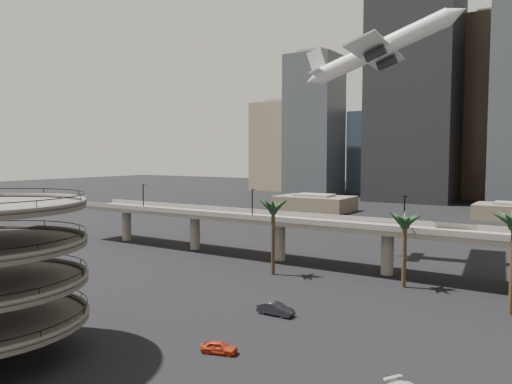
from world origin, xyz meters
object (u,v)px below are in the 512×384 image
Objects in this scene: overpass at (330,228)px; airborne_jet at (380,49)px; car_a at (219,347)px; car_b at (276,309)px.

overpass is 37.45m from airborne_jet.
car_a is 14.34m from car_b.
overpass is 31.32m from car_b.
car_a is 0.78× the size of car_b.
car_b is at bearing -11.35° from car_a.
airborne_jet is 6.46× the size of car_b.
airborne_jet reaches higher than car_b.
airborne_jet reaches higher than overpass.
airborne_jet is at bearing 1.50° from car_b.
airborne_jet is 8.24× the size of car_a.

